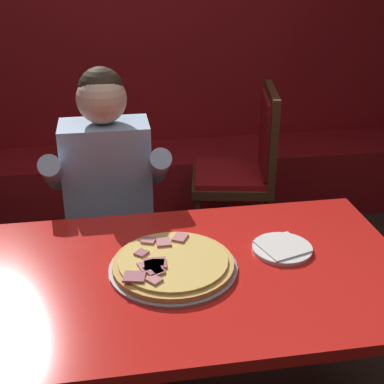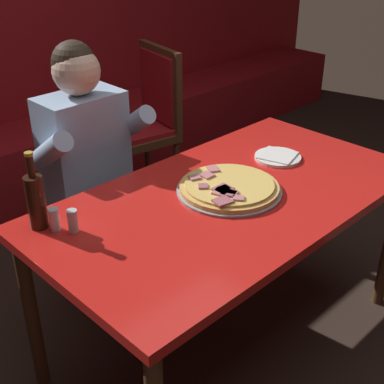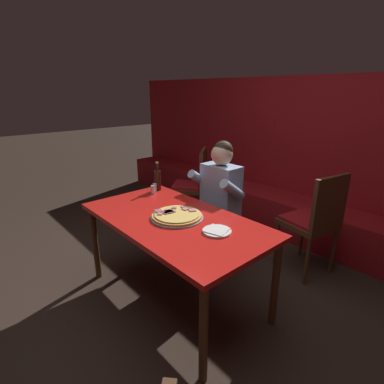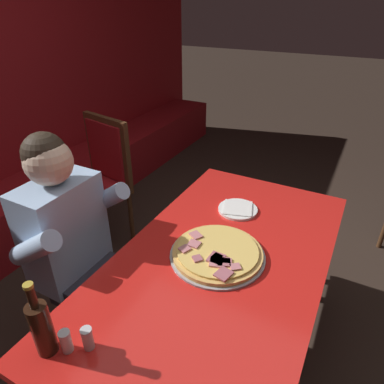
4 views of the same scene
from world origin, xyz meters
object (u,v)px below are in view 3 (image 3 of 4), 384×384
dining_chair_far_right (194,181)px  pizza (177,215)px  beer_bottle (158,180)px  dining_chair_near_left (316,217)px  shaker_black_pepper (155,188)px  main_dining_table (174,226)px  plate_white_paper (217,231)px  diner_seated_blue_shirt (215,199)px  shaker_red_pepper_flakes (153,190)px

dining_chair_far_right → pizza: bearing=-47.0°
beer_bottle → dining_chair_near_left: beer_bottle is taller
pizza → beer_bottle: size_ratio=1.45×
dining_chair_far_right → shaker_black_pepper: bearing=-64.0°
main_dining_table → plate_white_paper: size_ratio=7.60×
diner_seated_blue_shirt → dining_chair_near_left: size_ratio=1.24×
beer_bottle → main_dining_table: bearing=-25.5°
shaker_red_pepper_flakes → diner_seated_blue_shirt: bearing=47.5°
dining_chair_far_right → dining_chair_near_left: 1.69m
plate_white_paper → diner_seated_blue_shirt: bearing=135.4°
dining_chair_near_left → beer_bottle: bearing=-143.9°
beer_bottle → dining_chair_far_right: (-0.44, 0.90, -0.29)m
main_dining_table → dining_chair_near_left: bearing=64.7°
beer_bottle → shaker_black_pepper: size_ratio=3.40×
plate_white_paper → shaker_red_pepper_flakes: shaker_red_pepper_flakes is taller
diner_seated_blue_shirt → dining_chair_near_left: bearing=36.8°
plate_white_paper → diner_seated_blue_shirt: size_ratio=0.16×
plate_white_paper → shaker_black_pepper: (-1.04, 0.19, 0.03)m
shaker_black_pepper → shaker_red_pepper_flakes: (0.04, -0.05, 0.00)m
diner_seated_blue_shirt → main_dining_table: bearing=-74.1°
main_dining_table → shaker_red_pepper_flakes: (-0.60, 0.21, 0.11)m
main_dining_table → diner_seated_blue_shirt: (-0.19, 0.66, 0.02)m
dining_chair_near_left → main_dining_table: bearing=-115.3°
pizza → plate_white_paper: (0.39, 0.06, -0.01)m
pizza → shaker_black_pepper: 0.69m
plate_white_paper → shaker_black_pepper: 1.06m
shaker_black_pepper → dining_chair_far_right: 1.09m
shaker_black_pepper → main_dining_table: bearing=-22.1°
dining_chair_near_left → diner_seated_blue_shirt: bearing=-143.2°
main_dining_table → dining_chair_near_left: 1.37m
beer_bottle → dining_chair_far_right: 1.04m
pizza → plate_white_paper: pizza is taller
pizza → dining_chair_near_left: 1.35m
beer_bottle → shaker_black_pepper: bearing=-63.9°
diner_seated_blue_shirt → dining_chair_near_left: (0.77, 0.58, -0.10)m
pizza → dining_chair_far_right: 1.65m
shaker_black_pepper → shaker_red_pepper_flakes: bearing=-53.0°
beer_bottle → dining_chair_near_left: 1.57m
plate_white_paper → shaker_red_pepper_flakes: (-1.00, 0.13, 0.03)m
pizza → plate_white_paper: bearing=8.0°
dining_chair_far_right → plate_white_paper: bearing=-37.1°
shaker_black_pepper → shaker_red_pepper_flakes: size_ratio=1.00×
shaker_red_pepper_flakes → shaker_black_pepper: bearing=127.0°
main_dining_table → beer_bottle: beer_bottle is taller
plate_white_paper → shaker_black_pepper: size_ratio=2.44×
plate_white_paper → dining_chair_far_right: 1.90m
plate_white_paper → main_dining_table: bearing=-169.4°
main_dining_table → diner_seated_blue_shirt: bearing=105.9°
pizza → diner_seated_blue_shirt: bearing=107.1°
main_dining_table → shaker_red_pepper_flakes: shaker_red_pepper_flakes is taller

